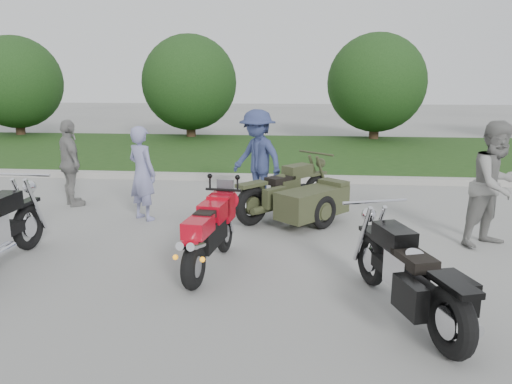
# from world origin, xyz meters

# --- Properties ---
(ground) EXTENTS (80.00, 80.00, 0.00)m
(ground) POSITION_xyz_m (0.00, 0.00, 0.00)
(ground) COLOR #A1A19B
(ground) RESTS_ON ground
(curb) EXTENTS (60.00, 0.30, 0.15)m
(curb) POSITION_xyz_m (0.00, 6.00, 0.07)
(curb) COLOR #A4A19A
(curb) RESTS_ON ground
(grass_strip) EXTENTS (60.00, 8.00, 0.14)m
(grass_strip) POSITION_xyz_m (0.00, 10.15, 0.07)
(grass_strip) COLOR #30531C
(grass_strip) RESTS_ON ground
(tree_far_left) EXTENTS (3.60, 3.60, 4.00)m
(tree_far_left) POSITION_xyz_m (-10.00, 13.50, 2.19)
(tree_far_left) COLOR #3F2B1C
(tree_far_left) RESTS_ON ground
(tree_mid_left) EXTENTS (3.60, 3.60, 4.00)m
(tree_mid_left) POSITION_xyz_m (-3.00, 13.50, 2.19)
(tree_mid_left) COLOR #3F2B1C
(tree_mid_left) RESTS_ON ground
(tree_mid_right) EXTENTS (3.60, 3.60, 4.00)m
(tree_mid_right) POSITION_xyz_m (4.00, 13.50, 2.19)
(tree_mid_right) COLOR #3F2B1C
(tree_mid_right) RESTS_ON ground
(sportbike_red) EXTENTS (0.46, 1.85, 0.88)m
(sportbike_red) POSITION_xyz_m (0.25, 0.37, 0.52)
(sportbike_red) COLOR black
(sportbike_red) RESTS_ON ground
(cruiser_right) EXTENTS (0.89, 2.20, 0.87)m
(cruiser_right) POSITION_xyz_m (2.53, -0.76, 0.45)
(cruiser_right) COLOR black
(cruiser_right) RESTS_ON ground
(cruiser_sidecar) EXTENTS (1.93, 2.12, 0.89)m
(cruiser_sidecar) POSITION_xyz_m (1.36, 2.65, 0.42)
(cruiser_sidecar) COLOR black
(cruiser_sidecar) RESTS_ON ground
(person_stripe) EXTENTS (0.71, 0.65, 1.63)m
(person_stripe) POSITION_xyz_m (-1.34, 2.57, 0.81)
(person_stripe) COLOR #8183B0
(person_stripe) RESTS_ON ground
(person_grey) EXTENTS (1.12, 1.07, 1.83)m
(person_grey) POSITION_xyz_m (4.18, 1.73, 0.92)
(person_grey) COLOR gray
(person_grey) RESTS_ON ground
(person_denim) EXTENTS (1.35, 1.27, 1.84)m
(person_denim) POSITION_xyz_m (0.54, 3.78, 0.92)
(person_denim) COLOR navy
(person_denim) RESTS_ON ground
(person_back) EXTENTS (0.94, 1.00, 1.65)m
(person_back) POSITION_xyz_m (-3.00, 3.36, 0.83)
(person_back) COLOR gray
(person_back) RESTS_ON ground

